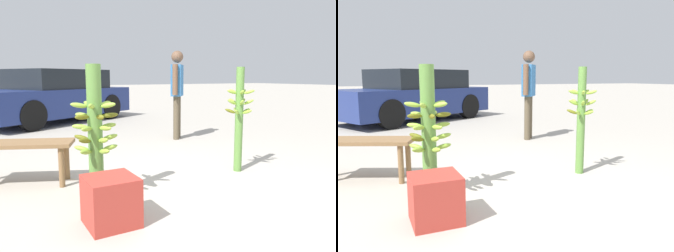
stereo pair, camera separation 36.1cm
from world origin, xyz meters
The scene contains 7 objects.
ground_plane centered at (0.00, 0.00, 0.00)m, with size 80.00×80.00×0.00m, color #B2AA9E.
banana_stalk_left centered at (-0.88, 0.42, 0.64)m, with size 0.43×0.43×1.26m.
banana_stalk_center centered at (0.90, 0.49, 0.67)m, with size 0.35×0.35×1.26m.
vendor_person centered at (1.34, 2.66, 0.96)m, with size 0.45×0.51×1.60m.
market_bench centered at (-1.45, 1.23, 0.38)m, with size 1.14×0.77×0.46m.
parked_car centered at (-0.18, 6.19, 0.65)m, with size 4.31×3.45×1.32m.
produce_crate centered at (-0.95, -0.16, 0.19)m, with size 0.38×0.38×0.38m.
Camera 1 is at (-1.75, -2.49, 1.15)m, focal length 35.00 mm.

